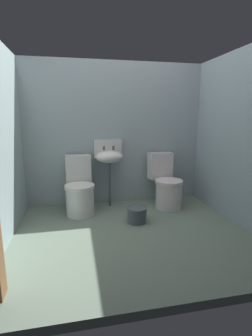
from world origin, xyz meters
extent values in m
cube|color=slate|center=(0.00, 0.00, -0.04)|extent=(3.07, 2.49, 0.08)
cube|color=#8D9CA2|center=(0.00, 1.09, 1.06)|extent=(3.07, 0.10, 2.12)
cube|color=#889BA3|center=(1.39, 0.10, 1.06)|extent=(0.10, 2.29, 2.12)
cylinder|color=silver|center=(-0.57, 0.60, 0.19)|extent=(0.38, 0.38, 0.38)
cylinder|color=silver|center=(-0.57, 0.60, 0.40)|extent=(0.41, 0.41, 0.04)
cube|color=silver|center=(-0.57, 0.90, 0.58)|extent=(0.36, 0.18, 0.40)
cylinder|color=silver|center=(0.71, 0.60, 0.19)|extent=(0.42, 0.42, 0.38)
cylinder|color=silver|center=(0.71, 0.60, 0.40)|extent=(0.45, 0.45, 0.04)
cube|color=silver|center=(0.67, 0.90, 0.58)|extent=(0.38, 0.22, 0.40)
cylinder|color=#444D53|center=(-0.13, 0.85, 0.33)|extent=(0.04, 0.04, 0.66)
ellipsoid|color=silver|center=(-0.13, 0.85, 0.75)|extent=(0.40, 0.32, 0.18)
cube|color=silver|center=(-0.13, 1.02, 0.85)|extent=(0.42, 0.04, 0.28)
cylinder|color=#444D53|center=(-0.20, 0.91, 0.87)|extent=(0.04, 0.04, 0.06)
cylinder|color=#444D53|center=(-0.06, 0.91, 0.87)|extent=(0.04, 0.04, 0.06)
cylinder|color=#444D53|center=(0.13, 0.20, 0.10)|extent=(0.25, 0.25, 0.19)
torus|color=#494C4C|center=(0.13, 0.20, 0.19)|extent=(0.26, 0.26, 0.02)
camera|label=1|loc=(-0.61, -2.67, 1.33)|focal=26.51mm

